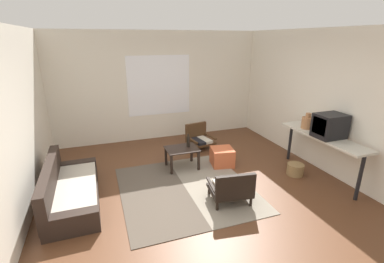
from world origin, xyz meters
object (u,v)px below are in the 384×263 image
(armchair_striped_foreground, at_px, (231,188))
(wicker_basket, at_px, (295,169))
(coffee_table, at_px, (182,152))
(glass_bottle, at_px, (188,141))
(ottoman_orange, at_px, (222,157))
(clay_vase, at_px, (307,122))
(crt_television, at_px, (330,126))
(console_shelf, at_px, (323,139))
(couch, at_px, (69,190))
(armchair_by_window, at_px, (199,138))

(armchair_striped_foreground, bearing_deg, wicker_basket, 15.62)
(coffee_table, bearing_deg, glass_bottle, 17.06)
(ottoman_orange, distance_m, clay_vase, 1.80)
(ottoman_orange, xyz_separation_m, glass_bottle, (-0.67, 0.20, 0.35))
(coffee_table, relative_size, crt_television, 1.27)
(console_shelf, xyz_separation_m, wicker_basket, (-0.35, 0.20, -0.64))
(coffee_table, relative_size, glass_bottle, 2.36)
(couch, distance_m, console_shelf, 4.48)
(armchair_by_window, xyz_separation_m, armchair_striped_foreground, (-0.37, -2.40, 0.02))
(couch, xyz_separation_m, crt_television, (4.39, -0.75, 0.85))
(couch, distance_m, coffee_table, 2.15)
(armchair_by_window, bearing_deg, ottoman_orange, -85.10)
(armchair_striped_foreground, bearing_deg, crt_television, 4.08)
(coffee_table, height_order, crt_television, crt_television)
(couch, bearing_deg, crt_television, -9.74)
(coffee_table, bearing_deg, couch, -164.57)
(coffee_table, xyz_separation_m, ottoman_orange, (0.82, -0.16, -0.16))
(armchair_striped_foreground, relative_size, clay_vase, 2.30)
(crt_television, distance_m, glass_bottle, 2.62)
(armchair_striped_foreground, distance_m, crt_television, 2.12)
(coffee_table, relative_size, armchair_by_window, 0.99)
(glass_bottle, bearing_deg, console_shelf, -30.16)
(armchair_by_window, bearing_deg, clay_vase, -47.19)
(crt_television, bearing_deg, glass_bottle, 147.69)
(coffee_table, distance_m, wicker_basket, 2.23)
(armchair_by_window, bearing_deg, coffee_table, -127.78)
(console_shelf, height_order, crt_television, crt_television)
(couch, relative_size, coffee_table, 2.96)
(armchair_striped_foreground, relative_size, crt_television, 1.40)
(clay_vase, bearing_deg, ottoman_orange, 157.26)
(couch, height_order, clay_vase, clay_vase)
(coffee_table, distance_m, armchair_striped_foreground, 1.51)
(armchair_by_window, xyz_separation_m, ottoman_orange, (0.09, -1.09, -0.06))
(couch, bearing_deg, clay_vase, -2.78)
(clay_vase, relative_size, glass_bottle, 1.12)
(clay_vase, xyz_separation_m, glass_bottle, (-2.17, 0.83, -0.42))
(coffee_table, distance_m, crt_television, 2.76)
(console_shelf, height_order, wicker_basket, console_shelf)
(clay_vase, height_order, wicker_basket, clay_vase)
(armchair_by_window, distance_m, wicker_basket, 2.32)
(glass_bottle, bearing_deg, wicker_basket, -30.19)
(console_shelf, relative_size, glass_bottle, 6.74)
(coffee_table, bearing_deg, console_shelf, -27.64)
(clay_vase, bearing_deg, armchair_by_window, 132.81)
(armchair_by_window, height_order, clay_vase, clay_vase)
(armchair_striped_foreground, xyz_separation_m, crt_television, (1.96, 0.14, 0.78))
(coffee_table, distance_m, clay_vase, 2.53)
(ottoman_orange, bearing_deg, clay_vase, -22.74)
(glass_bottle, relative_size, wicker_basket, 0.86)
(crt_television, bearing_deg, coffee_table, 150.25)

